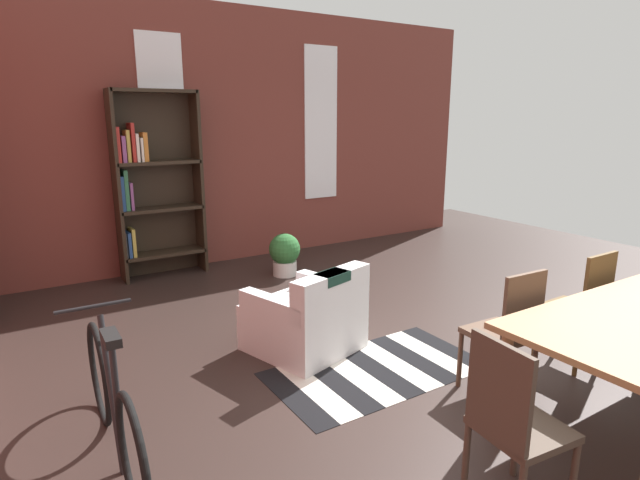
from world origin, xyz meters
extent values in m
plane|color=#2F221E|center=(0.00, 0.00, 0.00)|extent=(10.41, 10.41, 0.00)
cube|color=brown|center=(0.00, 4.07, 1.67)|extent=(7.55, 0.12, 3.35)
cube|color=white|center=(-1.15, 4.00, 1.84)|extent=(0.55, 0.02, 2.18)
cube|color=white|center=(1.15, 4.00, 1.84)|extent=(0.55, 0.02, 2.18)
cylinder|color=#A2764D|center=(-0.52, -0.72, 0.36)|extent=(0.07, 0.07, 0.73)
cube|color=#533B1E|center=(0.80, -0.32, 0.45)|extent=(0.41, 0.41, 0.04)
cube|color=#533B1E|center=(0.81, -0.51, 0.70)|extent=(0.38, 0.04, 0.50)
cylinder|color=#533B1E|center=(0.98, -0.14, 0.21)|extent=(0.04, 0.04, 0.43)
cylinder|color=#533B1E|center=(0.62, -0.14, 0.21)|extent=(0.04, 0.04, 0.43)
cylinder|color=#533B1E|center=(0.99, -0.50, 0.21)|extent=(0.04, 0.04, 0.43)
cylinder|color=#533B1E|center=(0.63, -0.50, 0.21)|extent=(0.04, 0.04, 0.43)
cube|color=#50392A|center=(-0.08, -0.32, 0.45)|extent=(0.42, 0.42, 0.04)
cube|color=#50392A|center=(-0.09, -0.50, 0.70)|extent=(0.38, 0.05, 0.50)
cylinder|color=#50392A|center=(0.11, -0.15, 0.21)|extent=(0.04, 0.04, 0.43)
cylinder|color=#50392A|center=(-0.25, -0.13, 0.21)|extent=(0.04, 0.04, 0.43)
cylinder|color=#50392A|center=(0.09, -0.51, 0.21)|extent=(0.04, 0.04, 0.43)
cylinder|color=#50392A|center=(-0.27, -0.49, 0.21)|extent=(0.04, 0.04, 0.43)
cube|color=#46382D|center=(-0.92, -1.14, 0.45)|extent=(0.44, 0.44, 0.04)
cube|color=#46382D|center=(-1.11, -1.12, 0.70)|extent=(0.07, 0.38, 0.50)
cylinder|color=#46382D|center=(-0.73, -0.98, 0.21)|extent=(0.04, 0.04, 0.43)
cylinder|color=#46382D|center=(-1.09, -0.95, 0.21)|extent=(0.04, 0.04, 0.43)
cube|color=#2D2319|center=(-1.80, 3.79, 1.13)|extent=(0.04, 0.32, 2.26)
cube|color=#2D2319|center=(-0.82, 3.79, 1.13)|extent=(0.04, 0.32, 2.26)
cube|color=#2D2319|center=(-1.31, 3.95, 1.13)|extent=(1.02, 0.01, 2.26)
cube|color=#2D2319|center=(-1.31, 3.79, 0.28)|extent=(0.98, 0.32, 0.04)
cube|color=#4C4C51|center=(-1.77, 3.79, 0.45)|extent=(0.03, 0.20, 0.30)
cube|color=#284C8C|center=(-1.73, 3.79, 0.45)|extent=(0.04, 0.25, 0.30)
cube|color=gold|center=(-1.68, 3.79, 0.47)|extent=(0.04, 0.22, 0.34)
cube|color=#2D2319|center=(-1.31, 3.79, 0.85)|extent=(0.98, 0.32, 0.04)
cube|color=#284C8C|center=(-1.76, 3.79, 1.07)|extent=(0.05, 0.20, 0.41)
cube|color=#33724C|center=(-1.71, 3.79, 1.11)|extent=(0.04, 0.20, 0.48)
cube|color=#8C4C8C|center=(-1.65, 3.79, 1.03)|extent=(0.03, 0.16, 0.32)
cube|color=#2D2319|center=(-1.31, 3.79, 1.41)|extent=(0.98, 0.32, 0.04)
cube|color=#B22D28|center=(-1.76, 3.79, 1.64)|extent=(0.04, 0.27, 0.40)
cube|color=#8C4C8C|center=(-1.70, 3.79, 1.58)|extent=(0.04, 0.26, 0.30)
cube|color=gold|center=(-1.65, 3.79, 1.62)|extent=(0.04, 0.20, 0.37)
cube|color=#B22D28|center=(-1.59, 3.79, 1.66)|extent=(0.04, 0.24, 0.45)
cube|color=white|center=(-1.55, 3.79, 1.60)|extent=(0.03, 0.26, 0.32)
cube|color=white|center=(-1.50, 3.79, 1.57)|extent=(0.03, 0.28, 0.28)
cube|color=orange|center=(-1.45, 3.79, 1.60)|extent=(0.05, 0.21, 0.34)
cube|color=#2D2319|center=(-1.31, 3.79, 2.24)|extent=(0.98, 0.32, 0.04)
cube|color=silver|center=(-0.90, 1.04, 0.20)|extent=(0.99, 0.99, 0.40)
cube|color=silver|center=(-0.82, 0.73, 0.57)|extent=(0.81, 0.37, 0.35)
cube|color=silver|center=(-0.58, 1.14, 0.48)|extent=(0.31, 0.73, 0.15)
cube|color=silver|center=(-1.23, 0.95, 0.48)|extent=(0.31, 0.73, 0.15)
cube|color=#19382D|center=(-0.82, 0.73, 0.71)|extent=(0.32, 0.24, 0.08)
torus|color=black|center=(-2.58, -0.17, 0.32)|extent=(0.05, 0.68, 0.68)
torus|color=black|center=(-2.57, 0.85, 0.32)|extent=(0.05, 0.68, 0.68)
cylinder|color=black|center=(-2.58, 0.34, 0.42)|extent=(0.04, 0.32, 0.88)
cylinder|color=black|center=(-2.58, 0.15, 0.60)|extent=(0.04, 0.04, 0.45)
cube|color=black|center=(-2.58, 0.15, 0.84)|extent=(0.08, 0.20, 0.05)
cylinder|color=black|center=(-2.57, 0.74, 0.82)|extent=(0.44, 0.03, 0.02)
cylinder|color=silver|center=(-0.04, 2.97, 0.09)|extent=(0.30, 0.30, 0.18)
sphere|color=#2D6B33|center=(-0.04, 2.97, 0.34)|extent=(0.39, 0.39, 0.39)
cube|color=black|center=(-1.37, 0.38, 0.00)|extent=(0.19, 0.92, 0.01)
cube|color=silver|center=(-1.19, 0.38, 0.00)|extent=(0.19, 0.92, 0.01)
cube|color=black|center=(-1.00, 0.38, 0.00)|extent=(0.19, 0.92, 0.01)
cube|color=silver|center=(-0.81, 0.38, 0.00)|extent=(0.19, 0.92, 0.01)
cube|color=black|center=(-0.62, 0.38, 0.00)|extent=(0.19, 0.92, 0.01)
cube|color=silver|center=(-0.43, 0.38, 0.00)|extent=(0.19, 0.92, 0.01)
cube|color=black|center=(-0.24, 0.38, 0.00)|extent=(0.19, 0.92, 0.01)
cube|color=silver|center=(-0.05, 0.38, 0.00)|extent=(0.19, 0.92, 0.01)
cube|color=black|center=(0.14, 0.38, 0.00)|extent=(0.19, 0.92, 0.01)
camera|label=1|loc=(-2.98, -2.51, 1.96)|focal=28.83mm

